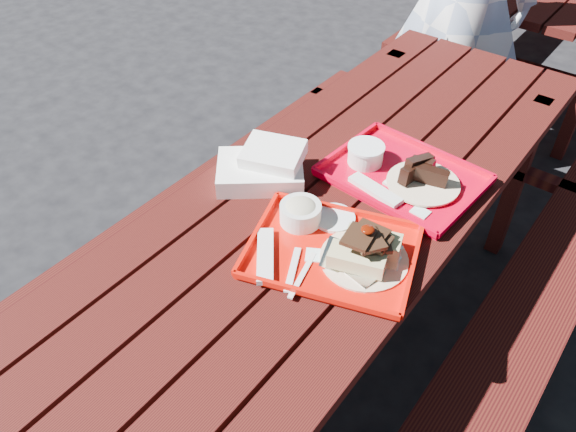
% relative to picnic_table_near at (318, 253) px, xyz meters
% --- Properties ---
extents(ground, '(60.00, 60.00, 0.00)m').
position_rel_picnic_table_near_xyz_m(ground, '(0.00, 0.00, -0.56)').
color(ground, black).
rests_on(ground, ground).
extents(picnic_table_near, '(1.41, 2.40, 0.75)m').
position_rel_picnic_table_near_xyz_m(picnic_table_near, '(0.00, 0.00, 0.00)').
color(picnic_table_near, '#3D110B').
rests_on(picnic_table_near, ground).
extents(near_tray, '(0.50, 0.44, 0.13)m').
position_rel_picnic_table_near_xyz_m(near_tray, '(0.12, -0.12, 0.22)').
color(near_tray, red).
rests_on(near_tray, picnic_table_near).
extents(far_tray, '(0.46, 0.37, 0.07)m').
position_rel_picnic_table_near_xyz_m(far_tray, '(0.11, 0.24, 0.21)').
color(far_tray, red).
rests_on(far_tray, picnic_table_near).
extents(white_cloth, '(0.31, 0.30, 0.10)m').
position_rel_picnic_table_near_xyz_m(white_cloth, '(-0.21, 0.00, 0.23)').
color(white_cloth, white).
rests_on(white_cloth, picnic_table_near).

